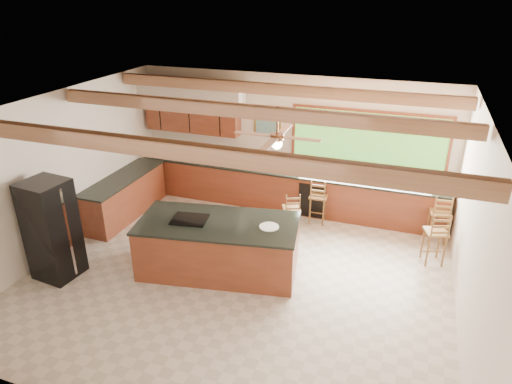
% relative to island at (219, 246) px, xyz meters
% --- Properties ---
extents(ground, '(7.20, 7.20, 0.00)m').
position_rel_island_xyz_m(ground, '(0.41, -0.06, -0.49)').
color(ground, beige).
rests_on(ground, ground).
extents(room_shell, '(7.27, 6.54, 3.02)m').
position_rel_island_xyz_m(room_shell, '(0.24, 0.59, 1.73)').
color(room_shell, beige).
rests_on(room_shell, ground).
extents(counter_run, '(7.12, 3.10, 1.23)m').
position_rel_island_xyz_m(counter_run, '(-0.41, 2.46, -0.02)').
color(counter_run, brown).
rests_on(counter_run, ground).
extents(island, '(2.97, 1.77, 0.99)m').
position_rel_island_xyz_m(island, '(0.00, 0.00, 0.00)').
color(island, brown).
rests_on(island, ground).
extents(refrigerator, '(0.77, 0.75, 1.79)m').
position_rel_island_xyz_m(refrigerator, '(-2.64, -1.08, 0.41)').
color(refrigerator, black).
rests_on(refrigerator, ground).
extents(bar_stool_a, '(0.38, 0.38, 1.02)m').
position_rel_island_xyz_m(bar_stool_a, '(1.28, 2.34, 0.12)').
color(bar_stool_a, brown).
rests_on(bar_stool_a, ground).
extents(bar_stool_b, '(0.45, 0.46, 0.96)m').
position_rel_island_xyz_m(bar_stool_b, '(0.87, 1.66, 0.08)').
color(bar_stool_b, brown).
rests_on(bar_stool_b, ground).
extents(bar_stool_c, '(0.48, 0.48, 1.06)m').
position_rel_island_xyz_m(bar_stool_c, '(3.64, 1.49, 0.14)').
color(bar_stool_c, brown).
rests_on(bar_stool_c, ground).
extents(bar_stool_d, '(0.44, 0.44, 1.07)m').
position_rel_island_xyz_m(bar_stool_d, '(3.71, 2.34, 0.14)').
color(bar_stool_d, brown).
rests_on(bar_stool_d, ground).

